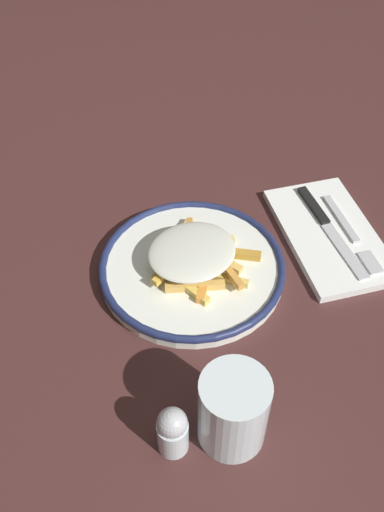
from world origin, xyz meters
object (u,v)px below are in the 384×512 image
object	(u,v)px
plate	(192,267)
water_glass	(233,410)
napkin	(330,235)
salt_shaker	(173,431)
knife	(325,222)
fork	(351,233)
fries_heap	(193,255)

from	to	relation	value
plate	water_glass	bearing A→B (deg)	86.98
napkin	plate	bearing A→B (deg)	5.30
plate	salt_shaker	bearing A→B (deg)	71.86
knife	water_glass	size ratio (longest dim) A/B	1.96
water_glass	fork	bearing A→B (deg)	-135.49
fries_heap	knife	distance (m)	0.23
knife	plate	bearing A→B (deg)	9.97
water_glass	salt_shaker	world-z (taller)	water_glass
plate	salt_shaker	distance (m)	0.27
napkin	water_glass	world-z (taller)	water_glass
plate	napkin	world-z (taller)	plate
fries_heap	fork	world-z (taller)	fries_heap
napkin	fries_heap	bearing A→B (deg)	5.25
plate	fork	xyz separation A→B (m)	(-0.26, -0.01, 0.00)
fries_heap	napkin	distance (m)	0.23
fork	water_glass	size ratio (longest dim) A/B	1.64
fries_heap	salt_shaker	bearing A→B (deg)	71.45
fries_heap	knife	world-z (taller)	fries_heap
plate	salt_shaker	xyz separation A→B (m)	(0.08, 0.26, 0.03)
fries_heap	water_glass	size ratio (longest dim) A/B	1.75
napkin	knife	xyz separation A→B (m)	(0.00, -0.02, 0.01)
napkin	knife	world-z (taller)	knife
plate	water_glass	xyz separation A→B (m)	(0.01, 0.26, 0.04)
salt_shaker	fries_heap	bearing A→B (deg)	-108.55
plate	water_glass	distance (m)	0.26
plate	fork	size ratio (longest dim) A/B	1.58
knife	napkin	bearing A→B (deg)	95.28
plate	fork	world-z (taller)	plate
fork	salt_shaker	distance (m)	0.44
plate	knife	distance (m)	0.23
salt_shaker	napkin	bearing A→B (deg)	-138.35
knife	water_glass	world-z (taller)	water_glass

